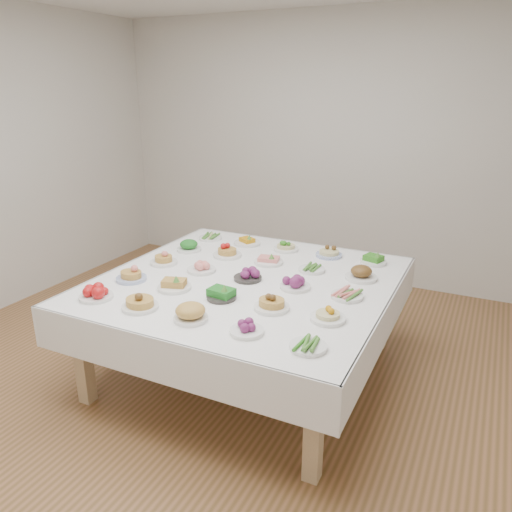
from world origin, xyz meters
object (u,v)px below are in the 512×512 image
at_px(dish_24, 373,259).
at_px(dish_0, 96,292).
at_px(dish_12, 248,274).
at_px(display_table, 247,289).

bearing_deg(dish_24, dish_0, -134.99).
bearing_deg(dish_12, dish_0, -135.47).
height_order(display_table, dish_0, dish_0).
height_order(dish_12, dish_24, dish_12).
relative_size(display_table, dish_24, 10.00).
height_order(display_table, dish_24, dish_24).
bearing_deg(dish_0, dish_12, 44.53).
distance_m(dish_0, dish_12, 1.03).
bearing_deg(display_table, dish_0, -134.98).
bearing_deg(dish_24, dish_12, -134.50).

